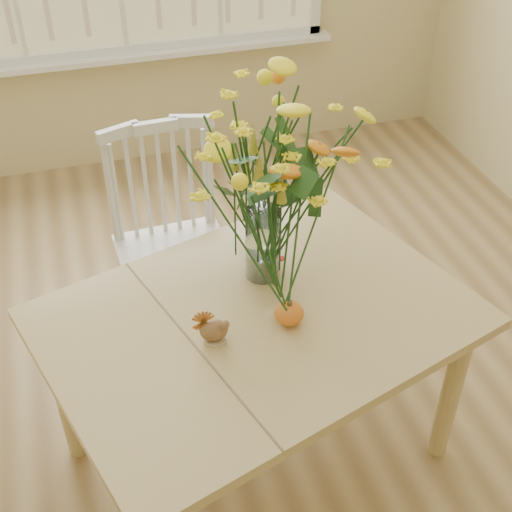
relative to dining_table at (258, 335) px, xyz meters
name	(u,v)px	position (x,y,z in m)	size (l,w,h in m)	color
floor	(229,434)	(-0.08, 0.10, -0.62)	(4.00, 4.50, 0.01)	olive
dining_table	(258,335)	(0.00, 0.00, 0.00)	(1.53, 1.29, 0.70)	tan
windsor_chair	(170,232)	(-0.15, 0.74, -0.07)	(0.47, 0.45, 0.97)	white
flower_vase	(263,176)	(0.07, 0.19, 0.48)	(0.54, 0.54, 0.64)	white
pumpkin	(289,314)	(0.08, -0.07, 0.13)	(0.09, 0.09, 0.07)	orange
turkey_figurine	(214,330)	(-0.16, -0.08, 0.14)	(0.09, 0.07, 0.11)	#CCB78C
dark_gourd	(262,268)	(0.07, 0.18, 0.12)	(0.13, 0.12, 0.06)	#38160F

